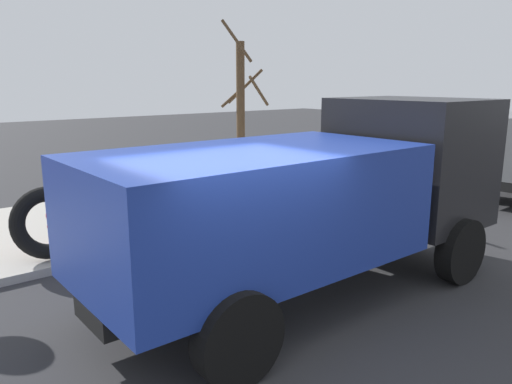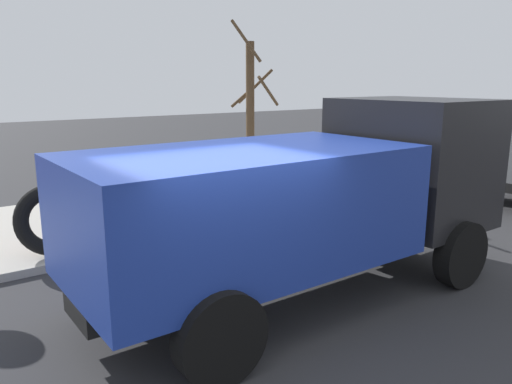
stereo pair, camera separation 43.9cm
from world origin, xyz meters
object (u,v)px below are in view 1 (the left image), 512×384
object	(u,v)px
fire_hydrant	(55,227)
loose_tire	(49,223)
dump_truck_blue	(319,193)
bare_tree	(241,111)

from	to	relation	value
fire_hydrant	loose_tire	xyz separation A→B (m)	(-0.23, -0.50, 0.25)
dump_truck_blue	bare_tree	bearing A→B (deg)	62.04
dump_truck_blue	bare_tree	world-z (taller)	bare_tree
loose_tire	bare_tree	size ratio (longest dim) A/B	0.27
dump_truck_blue	bare_tree	size ratio (longest dim) A/B	1.45
fire_hydrant	bare_tree	bearing A→B (deg)	20.29
bare_tree	fire_hydrant	bearing A→B (deg)	-159.71
dump_truck_blue	bare_tree	distance (m)	7.50
loose_tire	bare_tree	bearing A→B (deg)	23.45
loose_tire	fire_hydrant	bearing A→B (deg)	65.10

